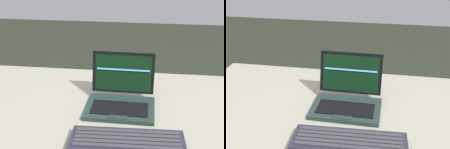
{
  "view_description": "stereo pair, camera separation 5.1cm",
  "coord_description": "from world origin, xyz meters",
  "views": [
    {
      "loc": [
        0.03,
        -0.85,
        1.3
      ],
      "look_at": [
        -0.08,
        0.05,
        0.87
      ],
      "focal_mm": 46.83,
      "sensor_mm": 36.0,
      "label": 1
    },
    {
      "loc": [
        0.08,
        -0.85,
        1.3
      ],
      "look_at": [
        -0.08,
        0.05,
        0.87
      ],
      "focal_mm": 46.83,
      "sensor_mm": 36.0,
      "label": 2
    }
  ],
  "objects": [
    {
      "name": "desk",
      "position": [
        0.0,
        0.0,
        0.65
      ],
      "size": [
        1.36,
        0.8,
        0.73
      ],
      "color": "#9C9881",
      "rests_on": "ground"
    },
    {
      "name": "laptop_front",
      "position": [
        -0.05,
        0.09,
        0.76
      ],
      "size": [
        0.25,
        0.21,
        0.18
      ],
      "color": "#1F322F",
      "rests_on": "desk"
    },
    {
      "name": "external_keyboard",
      "position": [
        -0.01,
        -0.15,
        0.74
      ],
      "size": [
        0.35,
        0.13,
        0.03
      ],
      "color": "#272533",
      "rests_on": "desk"
    }
  ]
}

